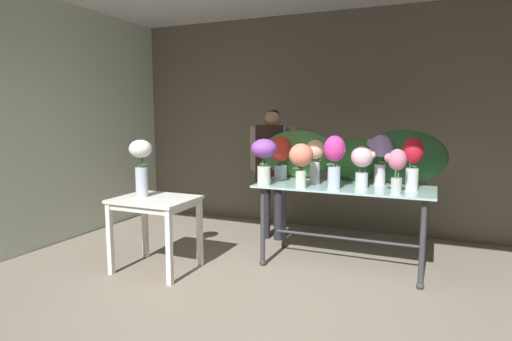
{
  "coord_description": "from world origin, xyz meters",
  "views": [
    {
      "loc": [
        1.36,
        -2.37,
        1.56
      ],
      "look_at": [
        -0.25,
        1.4,
        1.01
      ],
      "focal_mm": 29.57,
      "sensor_mm": 36.0,
      "label": 1
    }
  ],
  "objects_px": {
    "vase_crimson_stock": "(413,160)",
    "vase_blush_lilies": "(362,163)",
    "vase_coral_peonies": "(301,159)",
    "display_table_glass": "(344,198)",
    "florist": "(272,160)",
    "vase_peach_carnations": "(315,157)",
    "vase_white_roses_tall": "(141,163)",
    "side_table_white": "(155,207)",
    "vase_violet_snapdragons": "(264,156)",
    "vase_lilac_freesia": "(380,153)",
    "vase_scarlet_tulips": "(281,154)",
    "vase_magenta_hydrangea": "(334,157)",
    "vase_rosy_roses": "(396,167)"
  },
  "relations": [
    {
      "from": "vase_scarlet_tulips",
      "to": "vase_magenta_hydrangea",
      "type": "bearing_deg",
      "value": -27.54
    },
    {
      "from": "display_table_glass",
      "to": "vase_scarlet_tulips",
      "type": "relative_size",
      "value": 3.64
    },
    {
      "from": "florist",
      "to": "vase_magenta_hydrangea",
      "type": "xyz_separation_m",
      "value": [
        0.96,
        -0.87,
        0.16
      ]
    },
    {
      "from": "side_table_white",
      "to": "vase_blush_lilies",
      "type": "height_order",
      "value": "vase_blush_lilies"
    },
    {
      "from": "vase_magenta_hydrangea",
      "to": "vase_white_roses_tall",
      "type": "bearing_deg",
      "value": -161.79
    },
    {
      "from": "florist",
      "to": "vase_lilac_freesia",
      "type": "bearing_deg",
      "value": -18.9
    },
    {
      "from": "vase_peach_carnations",
      "to": "vase_rosy_roses",
      "type": "bearing_deg",
      "value": -18.7
    },
    {
      "from": "vase_crimson_stock",
      "to": "vase_scarlet_tulips",
      "type": "bearing_deg",
      "value": 173.1
    },
    {
      "from": "vase_violet_snapdragons",
      "to": "vase_white_roses_tall",
      "type": "distance_m",
      "value": 1.23
    },
    {
      "from": "florist",
      "to": "vase_rosy_roses",
      "type": "bearing_deg",
      "value": -31.19
    },
    {
      "from": "vase_lilac_freesia",
      "to": "vase_magenta_hydrangea",
      "type": "relative_size",
      "value": 0.99
    },
    {
      "from": "vase_crimson_stock",
      "to": "vase_white_roses_tall",
      "type": "height_order",
      "value": "vase_crimson_stock"
    },
    {
      "from": "vase_magenta_hydrangea",
      "to": "florist",
      "type": "bearing_deg",
      "value": 137.99
    },
    {
      "from": "vase_blush_lilies",
      "to": "vase_coral_peonies",
      "type": "distance_m",
      "value": 0.6
    },
    {
      "from": "florist",
      "to": "vase_peach_carnations",
      "type": "bearing_deg",
      "value": -42.33
    },
    {
      "from": "vase_crimson_stock",
      "to": "vase_blush_lilies",
      "type": "bearing_deg",
      "value": -177.91
    },
    {
      "from": "vase_scarlet_tulips",
      "to": "vase_white_roses_tall",
      "type": "relative_size",
      "value": 0.83
    },
    {
      "from": "vase_violet_snapdragons",
      "to": "vase_lilac_freesia",
      "type": "height_order",
      "value": "vase_lilac_freesia"
    },
    {
      "from": "vase_scarlet_tulips",
      "to": "vase_white_roses_tall",
      "type": "distance_m",
      "value": 1.48
    },
    {
      "from": "display_table_glass",
      "to": "vase_rosy_roses",
      "type": "relative_size",
      "value": 4.25
    },
    {
      "from": "vase_scarlet_tulips",
      "to": "vase_magenta_hydrangea",
      "type": "relative_size",
      "value": 0.93
    },
    {
      "from": "vase_scarlet_tulips",
      "to": "vase_violet_snapdragons",
      "type": "bearing_deg",
      "value": -95.9
    },
    {
      "from": "vase_violet_snapdragons",
      "to": "vase_lilac_freesia",
      "type": "bearing_deg",
      "value": 22.66
    },
    {
      "from": "side_table_white",
      "to": "vase_white_roses_tall",
      "type": "relative_size",
      "value": 1.34
    },
    {
      "from": "vase_peach_carnations",
      "to": "vase_magenta_hydrangea",
      "type": "bearing_deg",
      "value": -41.05
    },
    {
      "from": "vase_peach_carnations",
      "to": "vase_scarlet_tulips",
      "type": "relative_size",
      "value": 0.95
    },
    {
      "from": "vase_crimson_stock",
      "to": "side_table_white",
      "type": "bearing_deg",
      "value": -161.68
    },
    {
      "from": "vase_scarlet_tulips",
      "to": "vase_coral_peonies",
      "type": "relative_size",
      "value": 1.1
    },
    {
      "from": "vase_violet_snapdragons",
      "to": "vase_scarlet_tulips",
      "type": "height_order",
      "value": "vase_scarlet_tulips"
    },
    {
      "from": "vase_blush_lilies",
      "to": "vase_scarlet_tulips",
      "type": "relative_size",
      "value": 0.85
    },
    {
      "from": "vase_violet_snapdragons",
      "to": "vase_lilac_freesia",
      "type": "relative_size",
      "value": 0.92
    },
    {
      "from": "vase_coral_peonies",
      "to": "vase_white_roses_tall",
      "type": "distance_m",
      "value": 1.59
    },
    {
      "from": "side_table_white",
      "to": "vase_blush_lilies",
      "type": "distance_m",
      "value": 2.08
    },
    {
      "from": "vase_lilac_freesia",
      "to": "vase_violet_snapdragons",
      "type": "bearing_deg",
      "value": -157.34
    },
    {
      "from": "vase_lilac_freesia",
      "to": "vase_rosy_roses",
      "type": "bearing_deg",
      "value": -67.42
    },
    {
      "from": "vase_crimson_stock",
      "to": "vase_violet_snapdragons",
      "type": "height_order",
      "value": "vase_crimson_stock"
    },
    {
      "from": "vase_violet_snapdragons",
      "to": "vase_crimson_stock",
      "type": "bearing_deg",
      "value": 9.2
    },
    {
      "from": "vase_coral_peonies",
      "to": "vase_white_roses_tall",
      "type": "relative_size",
      "value": 0.76
    },
    {
      "from": "side_table_white",
      "to": "florist",
      "type": "relative_size",
      "value": 0.48
    },
    {
      "from": "vase_peach_carnations",
      "to": "vase_violet_snapdragons",
      "type": "relative_size",
      "value": 0.97
    },
    {
      "from": "vase_crimson_stock",
      "to": "vase_lilac_freesia",
      "type": "bearing_deg",
      "value": 144.66
    },
    {
      "from": "side_table_white",
      "to": "vase_scarlet_tulips",
      "type": "bearing_deg",
      "value": 43.82
    },
    {
      "from": "side_table_white",
      "to": "vase_crimson_stock",
      "type": "xyz_separation_m",
      "value": [
        2.34,
        0.78,
        0.49
      ]
    },
    {
      "from": "vase_rosy_roses",
      "to": "vase_white_roses_tall",
      "type": "height_order",
      "value": "vase_white_roses_tall"
    },
    {
      "from": "vase_violet_snapdragons",
      "to": "vase_rosy_roses",
      "type": "relative_size",
      "value": 1.14
    },
    {
      "from": "vase_coral_peonies",
      "to": "display_table_glass",
      "type": "bearing_deg",
      "value": 43.76
    },
    {
      "from": "florist",
      "to": "vase_white_roses_tall",
      "type": "relative_size",
      "value": 2.82
    },
    {
      "from": "vase_violet_snapdragons",
      "to": "vase_rosy_roses",
      "type": "distance_m",
      "value": 1.28
    },
    {
      "from": "display_table_glass",
      "to": "vase_peach_carnations",
      "type": "height_order",
      "value": "vase_peach_carnations"
    },
    {
      "from": "vase_lilac_freesia",
      "to": "vase_white_roses_tall",
      "type": "height_order",
      "value": "vase_lilac_freesia"
    }
  ]
}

